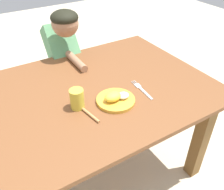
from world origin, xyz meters
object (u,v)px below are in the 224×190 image
Objects in this scene: person at (64,68)px; spoon at (81,107)px; plate at (116,99)px; drinking_cup at (77,99)px; fork at (142,90)px.

spoon is at bearing 75.96° from person.
plate is 0.20× the size of person.
plate is 0.74m from person.
spoon is 0.05m from drinking_cup.
fork is at bearing 4.72° from plate.
person is at bearing 19.55° from fork.
plate is at bearing 99.59° from fork.
drinking_cup is at bearing 87.48° from fork.
spoon is at bearing 166.04° from plate.
drinking_cup reaches higher than plate.
plate is at bearing -114.01° from spoon.
fork is 0.20× the size of person.
drinking_cup is (-0.37, 0.05, 0.05)m from fork.
spoon is (-0.36, 0.03, 0.00)m from fork.
plate reaches higher than spoon.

